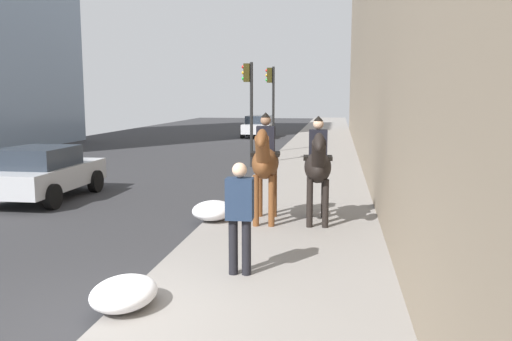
{
  "coord_description": "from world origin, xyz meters",
  "views": [
    {
      "loc": [
        -5.79,
        -2.79,
        2.8
      ],
      "look_at": [
        4.0,
        -1.3,
        1.4
      ],
      "focal_mm": 37.51,
      "sensor_mm": 36.0,
      "label": 1
    }
  ],
  "objects_px": {
    "mounted_horse_far": "(318,165)",
    "traffic_light_near_curb": "(249,98)",
    "traffic_light_far_curb": "(272,96)",
    "car_mid_lane": "(43,172)",
    "mounted_horse_near": "(265,161)",
    "pedestrian_greeting": "(240,211)",
    "car_near_lane": "(259,126)"
  },
  "relations": [
    {
      "from": "car_mid_lane",
      "to": "mounted_horse_far",
      "type": "bearing_deg",
      "value": -105.86
    },
    {
      "from": "car_mid_lane",
      "to": "car_near_lane",
      "type": "bearing_deg",
      "value": -6.66
    },
    {
      "from": "traffic_light_near_curb",
      "to": "car_mid_lane",
      "type": "bearing_deg",
      "value": 149.43
    },
    {
      "from": "car_mid_lane",
      "to": "traffic_light_near_curb",
      "type": "xyz_separation_m",
      "value": [
        7.44,
        -4.4,
        1.96
      ]
    },
    {
      "from": "mounted_horse_far",
      "to": "traffic_light_near_curb",
      "type": "relative_size",
      "value": 0.56
    },
    {
      "from": "car_mid_lane",
      "to": "traffic_light_far_curb",
      "type": "xyz_separation_m",
      "value": [
        12.3,
        -4.67,
        2.01
      ]
    },
    {
      "from": "mounted_horse_far",
      "to": "car_near_lane",
      "type": "relative_size",
      "value": 0.53
    },
    {
      "from": "mounted_horse_far",
      "to": "pedestrian_greeting",
      "type": "height_order",
      "value": "mounted_horse_far"
    },
    {
      "from": "mounted_horse_far",
      "to": "traffic_light_near_curb",
      "type": "distance_m",
      "value": 10.07
    },
    {
      "from": "pedestrian_greeting",
      "to": "traffic_light_far_curb",
      "type": "bearing_deg",
      "value": 4.17
    },
    {
      "from": "traffic_light_far_curb",
      "to": "car_mid_lane",
      "type": "bearing_deg",
      "value": 159.21
    },
    {
      "from": "pedestrian_greeting",
      "to": "traffic_light_near_curb",
      "type": "relative_size",
      "value": 0.42
    },
    {
      "from": "mounted_horse_far",
      "to": "car_mid_lane",
      "type": "xyz_separation_m",
      "value": [
        2.07,
        7.41,
        -0.61
      ]
    },
    {
      "from": "car_near_lane",
      "to": "traffic_light_far_curb",
      "type": "xyz_separation_m",
      "value": [
        -10.2,
        -2.13,
        1.99
      ]
    },
    {
      "from": "mounted_horse_far",
      "to": "car_near_lane",
      "type": "bearing_deg",
      "value": -171.99
    },
    {
      "from": "pedestrian_greeting",
      "to": "mounted_horse_far",
      "type": "bearing_deg",
      "value": -17.77
    },
    {
      "from": "pedestrian_greeting",
      "to": "car_near_lane",
      "type": "height_order",
      "value": "pedestrian_greeting"
    },
    {
      "from": "mounted_horse_far",
      "to": "traffic_light_near_curb",
      "type": "xyz_separation_m",
      "value": [
        9.51,
        3.02,
        1.35
      ]
    },
    {
      "from": "mounted_horse_near",
      "to": "pedestrian_greeting",
      "type": "bearing_deg",
      "value": -2.09
    },
    {
      "from": "mounted_horse_far",
      "to": "pedestrian_greeting",
      "type": "relative_size",
      "value": 1.33
    },
    {
      "from": "car_mid_lane",
      "to": "traffic_light_far_curb",
      "type": "height_order",
      "value": "traffic_light_far_curb"
    },
    {
      "from": "mounted_horse_near",
      "to": "pedestrian_greeting",
      "type": "xyz_separation_m",
      "value": [
        -3.4,
        -0.08,
        -0.32
      ]
    },
    {
      "from": "mounted_horse_near",
      "to": "traffic_light_far_curb",
      "type": "relative_size",
      "value": 0.56
    },
    {
      "from": "mounted_horse_far",
      "to": "car_near_lane",
      "type": "xyz_separation_m",
      "value": [
        24.57,
        4.88,
        -0.59
      ]
    },
    {
      "from": "traffic_light_near_curb",
      "to": "traffic_light_far_curb",
      "type": "bearing_deg",
      "value": -3.21
    },
    {
      "from": "car_mid_lane",
      "to": "traffic_light_far_curb",
      "type": "distance_m",
      "value": 13.31
    },
    {
      "from": "mounted_horse_near",
      "to": "pedestrian_greeting",
      "type": "relative_size",
      "value": 1.37
    },
    {
      "from": "car_mid_lane",
      "to": "traffic_light_far_curb",
      "type": "relative_size",
      "value": 0.94
    },
    {
      "from": "pedestrian_greeting",
      "to": "car_mid_lane",
      "type": "xyz_separation_m",
      "value": [
        5.54,
        6.39,
        -0.35
      ]
    },
    {
      "from": "mounted_horse_far",
      "to": "mounted_horse_near",
      "type": "bearing_deg",
      "value": -89.69
    },
    {
      "from": "car_near_lane",
      "to": "car_mid_lane",
      "type": "distance_m",
      "value": 22.64
    },
    {
      "from": "mounted_horse_near",
      "to": "traffic_light_far_curb",
      "type": "xyz_separation_m",
      "value": [
        14.44,
        1.65,
        1.34
      ]
    }
  ]
}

